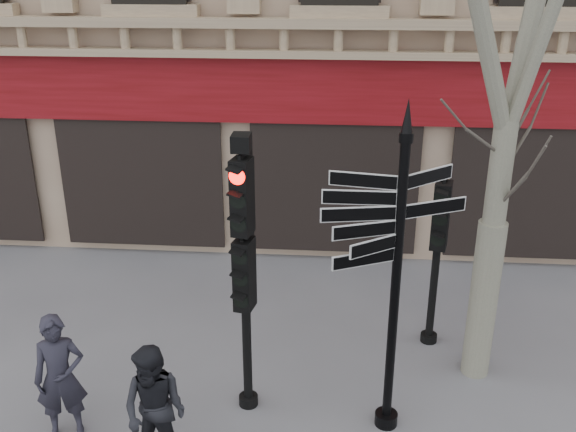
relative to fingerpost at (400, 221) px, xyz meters
The scene contains 6 objects.
ground 3.16m from the fingerpost, 162.31° to the left, with size 80.00×80.00×0.00m, color #5C5B60.
fingerpost is the anchor object (origin of this frame).
traffic_signal_main 2.03m from the fingerpost, behind, with size 0.49×0.40×4.00m.
traffic_signal_secondary 2.52m from the fingerpost, 68.51° to the left, with size 0.54×0.44×2.83m.
pedestrian_a 4.83m from the fingerpost, behind, with size 0.66×0.43×1.80m, color #24222E.
pedestrian_b 3.76m from the fingerpost, 160.29° to the right, with size 0.84×0.66×1.74m, color black.
Camera 1 is at (0.05, -7.46, 6.00)m, focal length 40.00 mm.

